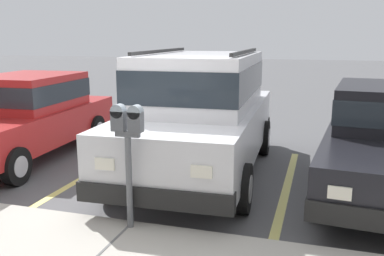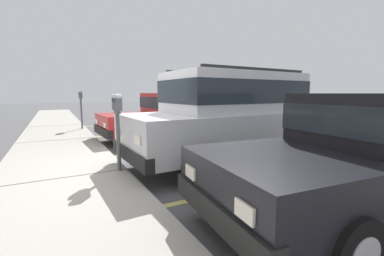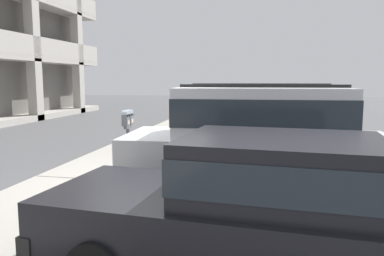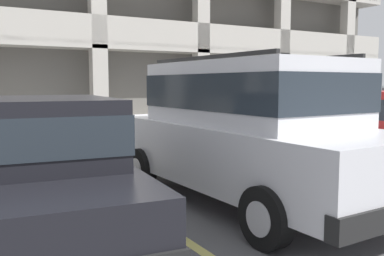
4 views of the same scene
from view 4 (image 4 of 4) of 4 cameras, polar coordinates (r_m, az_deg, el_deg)
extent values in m
cube|color=#565659|center=(8.03, -1.21, -6.49)|extent=(80.00, 80.00, 0.10)
cube|color=#ADA89E|center=(9.15, -5.11, -4.27)|extent=(40.00, 2.20, 0.12)
cube|color=#606060|center=(9.14, -5.11, -3.89)|extent=(0.03, 2.16, 0.00)
cube|color=#606060|center=(11.37, 13.55, -2.08)|extent=(0.03, 2.16, 0.00)
cube|color=#DBD16B|center=(6.13, -8.25, -10.00)|extent=(0.12, 4.80, 0.01)
cube|color=#DBD16B|center=(7.84, 14.24, -6.59)|extent=(0.12, 4.80, 0.01)
cube|color=silver|center=(6.04, 7.05, -3.14)|extent=(2.03, 4.77, 0.80)
cube|color=silver|center=(5.93, 7.46, 4.64)|extent=(1.74, 2.98, 0.84)
cube|color=#232B33|center=(5.93, 7.46, 4.85)|extent=(1.76, 3.00, 0.46)
cube|color=black|center=(7.99, -3.48, -2.91)|extent=(1.88, 0.24, 0.24)
cube|color=silver|center=(8.27, -0.18, -0.09)|extent=(0.24, 0.04, 0.14)
cube|color=silver|center=(7.73, -7.39, -0.56)|extent=(0.24, 0.04, 0.14)
cylinder|color=black|center=(7.79, 5.42, -4.06)|extent=(0.23, 0.67, 0.66)
cylinder|color=#B2B2B7|center=(7.79, 5.42, -4.06)|extent=(0.23, 0.37, 0.36)
cylinder|color=black|center=(6.86, -6.70, -5.44)|extent=(0.23, 0.67, 0.66)
cylinder|color=#B2B2B7|center=(6.86, -6.70, -5.44)|extent=(0.23, 0.37, 0.36)
cylinder|color=black|center=(5.80, 23.35, -8.00)|extent=(0.23, 0.67, 0.66)
cylinder|color=#B2B2B7|center=(5.80, 23.35, -8.00)|extent=(0.23, 0.37, 0.36)
cylinder|color=black|center=(4.48, 9.81, -11.68)|extent=(0.23, 0.67, 0.66)
cylinder|color=#B2B2B7|center=(4.48, 9.81, -11.68)|extent=(0.23, 0.37, 0.36)
cube|color=black|center=(6.39, 12.34, 8.77)|extent=(0.16, 2.62, 0.05)
cube|color=black|center=(5.52, 1.93, 9.37)|extent=(0.16, 2.62, 0.05)
cube|color=black|center=(4.96, -20.47, -7.01)|extent=(2.10, 4.54, 0.60)
cube|color=black|center=(4.57, -20.49, -0.21)|extent=(1.67, 2.11, 0.64)
cube|color=#232B33|center=(4.56, -20.50, -0.01)|extent=(1.70, 2.14, 0.35)
cube|color=black|center=(7.11, -21.62, -4.68)|extent=(1.74, 0.32, 0.24)
cube|color=silver|center=(7.16, -17.50, -2.51)|extent=(0.24, 0.05, 0.14)
cylinder|color=black|center=(6.45, -13.77, -6.58)|extent=(0.22, 0.61, 0.60)
cylinder|color=#B2B2B7|center=(6.45, -13.77, -6.58)|extent=(0.21, 0.35, 0.33)
cylinder|color=black|center=(3.90, -6.10, -14.81)|extent=(0.22, 0.61, 0.60)
cylinder|color=#B2B2B7|center=(3.90, -6.10, -14.81)|extent=(0.21, 0.35, 0.33)
cube|color=black|center=(9.91, 14.78, -1.55)|extent=(1.74, 0.26, 0.24)
cube|color=silver|center=(10.31, 16.58, 0.03)|extent=(0.24, 0.04, 0.14)
cube|color=silver|center=(9.54, 12.47, -0.33)|extent=(0.24, 0.04, 0.14)
cylinder|color=black|center=(10.08, 21.31, -2.33)|extent=(0.19, 0.61, 0.60)
cylinder|color=#B2B2B7|center=(10.08, 21.31, -2.33)|extent=(0.20, 0.34, 0.33)
cylinder|color=black|center=(8.79, 14.95, -3.28)|extent=(0.19, 0.61, 0.60)
cylinder|color=#B2B2B7|center=(8.79, 14.95, -3.28)|extent=(0.20, 0.34, 0.33)
cylinder|color=#595B60|center=(8.20, -2.55, -1.29)|extent=(0.07, 0.07, 1.05)
cube|color=#595B60|center=(8.15, -2.57, 2.59)|extent=(0.28, 0.06, 0.06)
cube|color=#515459|center=(8.10, -3.20, 3.56)|extent=(0.15, 0.11, 0.22)
cylinder|color=#8C99A3|center=(8.09, -3.21, 4.33)|extent=(0.15, 0.11, 0.15)
cube|color=#B7B293|center=(8.05, -3.01, 3.27)|extent=(0.08, 0.01, 0.08)
cube|color=#515459|center=(8.19, -1.95, 3.59)|extent=(0.15, 0.11, 0.22)
cylinder|color=#8C99A3|center=(8.19, -1.95, 4.36)|extent=(0.15, 0.11, 0.15)
cube|color=#B7B293|center=(8.14, -1.75, 3.30)|extent=(0.08, 0.01, 0.08)
cube|color=#B7B2A8|center=(21.53, -16.01, 1.65)|extent=(32.00, 10.00, 0.30)
cube|color=#B7B2A8|center=(21.52, -16.24, 9.64)|extent=(32.00, 10.00, 0.30)
cube|color=#B7B2A8|center=(16.87, -12.30, 12.70)|extent=(32.00, 0.20, 1.10)
cube|color=#B7B2A8|center=(25.12, 20.14, 15.51)|extent=(0.60, 0.50, 12.00)
camera|label=1|loc=(11.51, -21.28, 8.33)|focal=40.00mm
camera|label=2|loc=(8.31, -36.61, 3.85)|focal=24.00mm
camera|label=3|loc=(5.62, -63.57, 7.13)|focal=35.00mm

